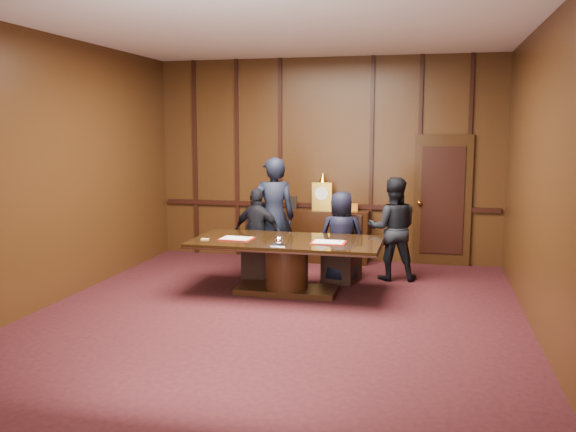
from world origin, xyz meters
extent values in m
plane|color=black|center=(0.00, 0.00, 0.00)|extent=(7.00, 7.00, 0.00)
plane|color=silver|center=(0.00, 0.00, 3.50)|extent=(7.00, 7.00, 0.00)
cube|color=black|center=(0.00, 3.50, 1.75)|extent=(6.00, 0.04, 3.50)
cube|color=black|center=(0.00, -3.50, 1.75)|extent=(6.00, 0.04, 3.50)
cube|color=black|center=(-3.00, 0.00, 1.75)|extent=(0.04, 7.00, 3.50)
cube|color=black|center=(3.00, 0.00, 1.75)|extent=(0.04, 7.00, 3.50)
cube|color=black|center=(0.00, 3.47, 0.95)|extent=(5.90, 0.05, 0.08)
cube|color=black|center=(2.00, 3.46, 1.10)|extent=(0.95, 0.06, 2.20)
sphere|color=gold|center=(1.63, 3.39, 1.05)|extent=(0.08, 0.08, 0.08)
cube|color=black|center=(0.00, 3.26, 0.45)|extent=(1.60, 0.45, 0.90)
cube|color=black|center=(-0.70, 3.26, 0.03)|extent=(0.12, 0.40, 0.06)
cube|color=black|center=(0.70, 3.26, 0.03)|extent=(0.12, 0.40, 0.06)
cube|color=gold|center=(0.00, 3.26, 1.14)|extent=(0.34, 0.18, 0.48)
cylinder|color=white|center=(0.00, 3.16, 1.20)|extent=(0.22, 0.03, 0.22)
cone|color=gold|center=(0.00, 3.26, 1.46)|extent=(0.14, 0.14, 0.16)
cube|color=black|center=(-0.55, 3.28, 1.01)|extent=(0.18, 0.04, 0.22)
cube|color=orange|center=(0.50, 3.28, 0.96)|extent=(0.22, 0.12, 0.12)
cube|color=black|center=(-0.12, 1.10, 0.04)|extent=(1.40, 0.60, 0.08)
cylinder|color=black|center=(-0.12, 1.10, 0.39)|extent=(0.60, 0.60, 0.62)
cube|color=black|center=(-0.12, 1.10, 0.71)|extent=(2.62, 1.32, 0.02)
cube|color=black|center=(-0.12, 1.10, 0.73)|extent=(2.60, 1.30, 0.06)
cube|color=#9C150E|center=(-0.81, 0.98, 0.77)|extent=(0.48, 0.36, 0.01)
cube|color=white|center=(-0.81, 0.98, 0.78)|extent=(0.42, 0.30, 0.01)
cube|color=#9C150E|center=(0.49, 1.00, 0.77)|extent=(0.47, 0.34, 0.01)
cube|color=white|center=(0.49, 1.00, 0.78)|extent=(0.40, 0.29, 0.01)
cube|color=white|center=(-0.12, 0.65, 0.77)|extent=(0.20, 0.14, 0.01)
ellipsoid|color=white|center=(-0.12, 0.65, 0.82)|extent=(0.13, 0.13, 0.10)
cube|color=tan|center=(-1.23, 0.84, 0.77)|extent=(0.11, 0.08, 0.01)
cube|color=black|center=(-0.77, 1.95, 0.23)|extent=(0.54, 0.54, 0.46)
cube|color=black|center=(-0.80, 2.16, 0.72)|extent=(0.48, 0.12, 0.55)
cylinder|color=black|center=(-0.97, 1.75, 0.12)|extent=(0.04, 0.04, 0.23)
cylinder|color=black|center=(-0.57, 2.15, 0.12)|extent=(0.04, 0.04, 0.23)
cube|color=black|center=(0.53, 1.95, 0.23)|extent=(0.58, 0.58, 0.46)
cube|color=black|center=(0.58, 2.15, 0.72)|extent=(0.48, 0.18, 0.55)
cylinder|color=black|center=(0.33, 1.75, 0.12)|extent=(0.04, 0.04, 0.23)
cylinder|color=black|center=(0.73, 2.15, 0.12)|extent=(0.04, 0.04, 0.23)
imported|color=black|center=(-0.77, 1.90, 0.69)|extent=(0.86, 0.49, 1.39)
imported|color=black|center=(0.53, 1.90, 0.69)|extent=(0.72, 0.51, 1.38)
imported|color=black|center=(-0.56, 2.05, 0.93)|extent=(0.79, 0.66, 1.86)
imported|color=black|center=(1.26, 2.24, 0.78)|extent=(0.83, 0.69, 1.57)
camera|label=1|loc=(1.81, -7.00, 2.29)|focal=38.00mm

